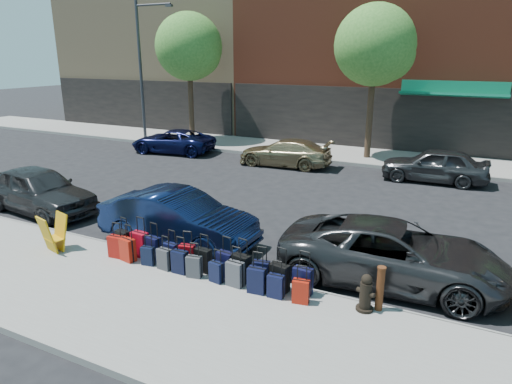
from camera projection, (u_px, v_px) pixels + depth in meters
The scene contains 40 objects.
ground at pixel (283, 216), 15.06m from camera, with size 120.00×120.00×0.00m, color black.
sidewalk_near at pixel (161, 308), 9.47m from camera, with size 60.00×4.00×0.15m, color gray.
sidewalk_far at pixel (359, 156), 23.61m from camera, with size 60.00×4.00×0.15m, color gray.
curb_near at pixel (212, 269), 11.20m from camera, with size 60.00×0.08×0.15m, color gray.
curb_far at pixel (349, 164), 21.88m from camera, with size 60.00×0.08×0.15m, color gray.
building_left at pixel (185, 15), 34.95m from camera, with size 15.00×12.12×16.00m.
tree_left at pixel (191, 49), 25.82m from camera, with size 3.80×3.80×7.27m.
tree_center at pixel (378, 47), 21.35m from camera, with size 3.80×3.80×7.27m.
streetlight at pixel (143, 62), 26.69m from camera, with size 2.59×0.18×8.00m.
suitcase_front_0 at pixel (123, 241), 11.91m from camera, with size 0.42×0.28×0.94m.
suitcase_front_1 at pixel (140, 244), 11.63m from camera, with size 0.45×0.27×1.05m.
suitcase_front_2 at pixel (153, 248), 11.47m from camera, with size 0.42×0.27×0.96m.
suitcase_front_3 at pixel (171, 254), 11.21m from camera, with size 0.38×0.24×0.88m.
suitcase_front_4 at pixel (187, 256), 11.08m from camera, with size 0.41×0.28×0.90m.
suitcase_front_5 at pixel (203, 260), 10.82m from camera, with size 0.40×0.24×0.93m.
suitcase_front_6 at pixel (226, 264), 10.58m from camera, with size 0.43×0.28×0.98m.
suitcase_front_7 at pixel (241, 268), 10.38m from camera, with size 0.45×0.30×1.01m.
suitcase_front_8 at pixel (261, 273), 10.22m from camera, with size 0.40×0.26×0.90m.
suitcase_front_9 at pixel (280, 278), 9.94m from camera, with size 0.45×0.29×1.00m.
suitcase_front_10 at pixel (303, 281), 9.79m from camera, with size 0.43×0.26×0.99m.
suitcase_back_0 at pixel (116, 246), 11.60m from camera, with size 0.40×0.26×0.92m.
suitcase_back_1 at pixel (128, 250), 11.39m from camera, with size 0.44×0.30×0.95m.
suitcase_back_2 at pixel (148, 256), 11.19m from camera, with size 0.34×0.23×0.76m.
suitcase_back_3 at pixel (165, 259), 10.96m from camera, with size 0.37×0.24×0.83m.
suitcase_back_4 at pixel (180, 262), 10.77m from camera, with size 0.38×0.22×0.89m.
suitcase_back_5 at pixel (194, 267), 10.57m from camera, with size 0.38×0.26×0.83m.
suitcase_back_6 at pixel (216, 272), 10.35m from camera, with size 0.35×0.24×0.78m.
suitcase_back_7 at pixel (235, 274), 10.16m from camera, with size 0.40×0.25×0.92m.
suitcase_back_8 at pixel (257, 280), 9.87m from camera, with size 0.41×0.26×0.93m.
suitcase_back_9 at pixel (276, 286), 9.68m from camera, with size 0.36×0.22×0.83m.
suitcase_back_10 at pixel (301, 291), 9.47m from camera, with size 0.37×0.25×0.83m.
fire_hydrant at pixel (366, 294), 9.17m from camera, with size 0.41×0.36×0.79m.
bollard at pixel (380, 288), 9.14m from camera, with size 0.18×0.18×0.95m.
display_rack at pixel (54, 234), 11.91m from camera, with size 0.68×0.72×0.98m.
car_near_0 at pixel (39, 190), 15.25m from camera, with size 1.82×4.51×1.54m, color #2E2E31.
car_near_1 at pixel (178, 218), 12.68m from camera, with size 1.58×4.54×1.50m, color #0D1A3D.
car_near_2 at pixel (393, 253), 10.53m from camera, with size 2.39×5.17×1.44m, color #323134.
car_far_0 at pixel (173, 141), 24.51m from camera, with size 2.08×4.50×1.25m, color #0D1139.
car_far_1 at pixel (285, 153), 21.60m from camera, with size 1.80×4.43×1.28m, color #927F59.
car_far_2 at pixel (435, 165), 18.88m from camera, with size 1.70×4.22×1.44m, color #353538.
Camera 1 is at (5.49, -13.10, 5.14)m, focal length 32.00 mm.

